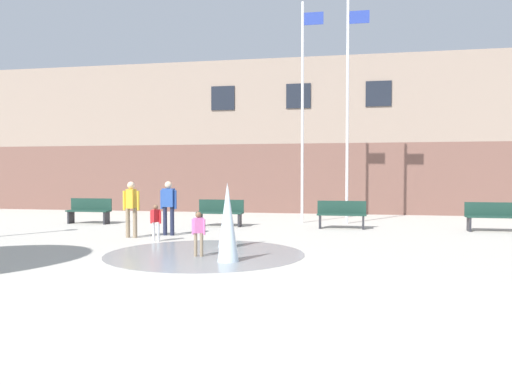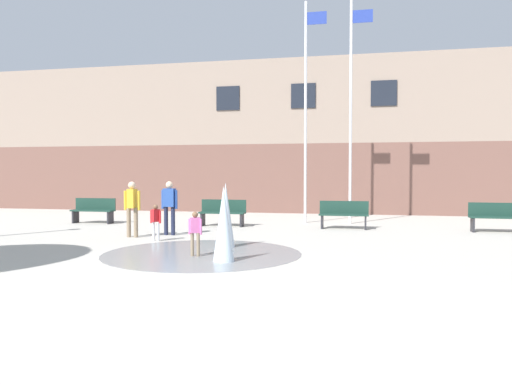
# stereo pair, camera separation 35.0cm
# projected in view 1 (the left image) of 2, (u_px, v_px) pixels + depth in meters

# --- Properties ---
(ground_plane) EXTENTS (100.00, 100.00, 0.00)m
(ground_plane) POSITION_uv_depth(u_px,v_px,m) (176.00, 306.00, 6.84)
(ground_plane) COLOR #B2ADA3
(library_building) EXTENTS (36.00, 6.05, 7.03)m
(library_building) POSITION_uv_depth(u_px,v_px,m) (304.00, 140.00, 25.40)
(library_building) COLOR brown
(library_building) RESTS_ON ground
(splash_fountain) EXTENTS (4.51, 4.51, 1.60)m
(splash_fountain) POSITION_uv_depth(u_px,v_px,m) (223.00, 226.00, 11.30)
(splash_fountain) COLOR gray
(splash_fountain) RESTS_ON ground
(park_bench_far_left) EXTENTS (1.60, 0.44, 0.91)m
(park_bench_far_left) POSITION_uv_depth(u_px,v_px,m) (89.00, 210.00, 18.06)
(park_bench_far_left) COLOR #28282D
(park_bench_far_left) RESTS_ON ground
(park_bench_left_of_flagpoles) EXTENTS (1.60, 0.44, 0.91)m
(park_bench_left_of_flagpoles) POSITION_uv_depth(u_px,v_px,m) (220.00, 212.00, 17.18)
(park_bench_left_of_flagpoles) COLOR #28282D
(park_bench_left_of_flagpoles) RESTS_ON ground
(park_bench_under_left_flagpole) EXTENTS (1.60, 0.44, 0.91)m
(park_bench_under_left_flagpole) POSITION_uv_depth(u_px,v_px,m) (342.00, 214.00, 16.44)
(park_bench_under_left_flagpole) COLOR #28282D
(park_bench_under_left_flagpole) RESTS_ON ground
(park_bench_near_trashcan) EXTENTS (1.60, 0.44, 0.91)m
(park_bench_near_trashcan) POSITION_uv_depth(u_px,v_px,m) (492.00, 216.00, 15.60)
(park_bench_near_trashcan) COLOR #28282D
(park_bench_near_trashcan) RESTS_ON ground
(teen_by_trashcan) EXTENTS (0.50, 0.22, 1.59)m
(teen_by_trashcan) POSITION_uv_depth(u_px,v_px,m) (168.00, 204.00, 14.61)
(teen_by_trashcan) COLOR #1E233D
(teen_by_trashcan) RESTS_ON ground
(adult_in_red) EXTENTS (0.50, 0.36, 1.59)m
(adult_in_red) POSITION_uv_depth(u_px,v_px,m) (131.00, 205.00, 14.09)
(adult_in_red) COLOR #89755B
(adult_in_red) RESTS_ON ground
(child_in_fountain) EXTENTS (0.31, 0.22, 0.99)m
(child_in_fountain) POSITION_uv_depth(u_px,v_px,m) (199.00, 230.00, 10.91)
(child_in_fountain) COLOR #89755B
(child_in_fountain) RESTS_ON ground
(child_running) EXTENTS (0.31, 0.24, 0.99)m
(child_running) POSITION_uv_depth(u_px,v_px,m) (156.00, 220.00, 13.33)
(child_running) COLOR silver
(child_running) RESTS_ON ground
(flagpole_left) EXTENTS (0.80, 0.10, 8.06)m
(flagpole_left) POSITION_uv_depth(u_px,v_px,m) (303.00, 106.00, 18.25)
(flagpole_left) COLOR silver
(flagpole_left) RESTS_ON ground
(flagpole_right) EXTENTS (0.80, 0.10, 8.02)m
(flagpole_right) POSITION_uv_depth(u_px,v_px,m) (348.00, 106.00, 17.95)
(flagpole_right) COLOR silver
(flagpole_right) RESTS_ON ground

